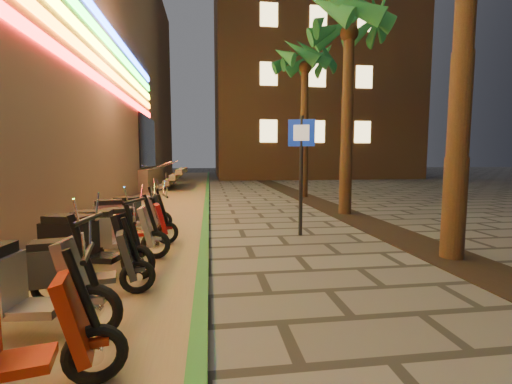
{
  "coord_description": "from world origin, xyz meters",
  "views": [
    {
      "loc": [
        -0.77,
        -3.57,
        1.82
      ],
      "look_at": [
        0.08,
        2.65,
        1.2
      ],
      "focal_mm": 24.0,
      "sensor_mm": 36.0,
      "label": 1
    }
  ],
  "objects": [
    {
      "name": "scooter_7",
      "position": [
        -2.66,
        1.84,
        0.54
      ],
      "size": [
        1.76,
        0.91,
        1.25
      ],
      "rotation": [
        0.0,
        0.0,
        -0.28
      ],
      "color": "black",
      "rests_on": "ground"
    },
    {
      "name": "scooter_11",
      "position": [
        -2.67,
        5.43,
        0.47
      ],
      "size": [
        1.54,
        0.73,
        1.08
      ],
      "rotation": [
        0.0,
        0.0,
        -0.23
      ],
      "color": "black",
      "rests_on": "ground"
    },
    {
      "name": "parking_strip",
      "position": [
        -2.6,
        10.0,
        0.01
      ],
      "size": [
        3.4,
        60.0,
        0.01
      ],
      "primitive_type": "cube",
      "color": "#8C7251",
      "rests_on": "ground"
    },
    {
      "name": "palm_d",
      "position": [
        3.6,
        12.0,
        5.94
      ],
      "size": [
        2.97,
        3.02,
        7.16
      ],
      "color": "#472D19",
      "rests_on": "ground"
    },
    {
      "name": "planting_strip",
      "position": [
        3.6,
        5.0,
        0.01
      ],
      "size": [
        1.2,
        40.0,
        0.02
      ],
      "primitive_type": "cube",
      "color": "black",
      "rests_on": "ground"
    },
    {
      "name": "apartment_block",
      "position": [
        9.0,
        32.0,
        12.5
      ],
      "size": [
        18.0,
        16.06,
        25.0
      ],
      "color": "brown",
      "rests_on": "ground"
    },
    {
      "name": "scooter_6",
      "position": [
        -2.44,
        0.91,
        0.46
      ],
      "size": [
        1.5,
        0.69,
        1.06
      ],
      "rotation": [
        0.0,
        0.0,
        0.22
      ],
      "color": "black",
      "rests_on": "ground"
    },
    {
      "name": "ground",
      "position": [
        0.0,
        0.0,
        0.0
      ],
      "size": [
        120.0,
        120.0,
        0.0
      ],
      "primitive_type": "plane",
      "color": "#474442",
      "rests_on": "ground"
    },
    {
      "name": "scooter_5",
      "position": [
        -2.8,
        -0.0,
        0.56
      ],
      "size": [
        1.82,
        0.64,
        1.28
      ],
      "rotation": [
        0.0,
        0.0,
        -0.08
      ],
      "color": "black",
      "rests_on": "ground"
    },
    {
      "name": "palm_c",
      "position": [
        3.6,
        7.0,
        5.73
      ],
      "size": [
        2.97,
        3.02,
        6.91
      ],
      "color": "#472D19",
      "rests_on": "ground"
    },
    {
      "name": "green_curb",
      "position": [
        -0.9,
        10.0,
        0.05
      ],
      "size": [
        0.18,
        60.0,
        0.1
      ],
      "primitive_type": "cube",
      "color": "#296F2A",
      "rests_on": "ground"
    },
    {
      "name": "scooter_10",
      "position": [
        -2.77,
        4.49,
        0.5
      ],
      "size": [
        1.64,
        0.86,
        1.16
      ],
      "rotation": [
        0.0,
        0.0,
        0.3
      ],
      "color": "black",
      "rests_on": "ground"
    },
    {
      "name": "scooter_9",
      "position": [
        -2.38,
        3.56,
        0.47
      ],
      "size": [
        1.52,
        0.79,
        1.08
      ],
      "rotation": [
        0.0,
        0.0,
        0.29
      ],
      "color": "black",
      "rests_on": "ground"
    },
    {
      "name": "pedestrian_sign",
      "position": [
        1.35,
        4.2,
        1.81
      ],
      "size": [
        0.59,
        0.24,
        2.8
      ],
      "rotation": [
        0.0,
        0.0,
        -0.35
      ],
      "color": "black",
      "rests_on": "ground"
    },
    {
      "name": "scooter_8",
      "position": [
        -2.55,
        2.64,
        0.52
      ],
      "size": [
        1.68,
        0.59,
        1.19
      ],
      "rotation": [
        0.0,
        0.0,
        0.03
      ],
      "color": "black",
      "rests_on": "ground"
    }
  ]
}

